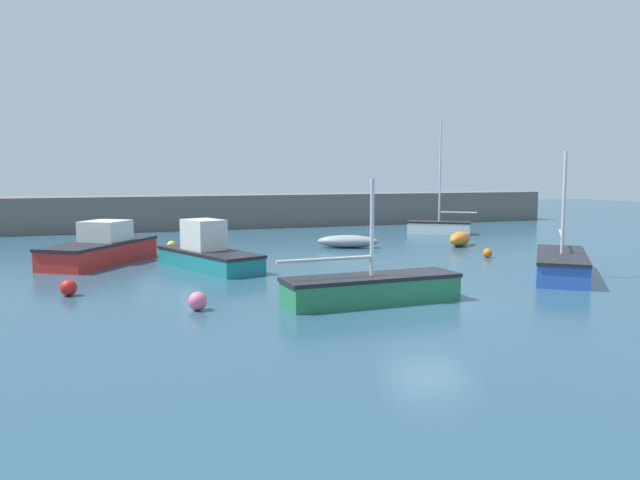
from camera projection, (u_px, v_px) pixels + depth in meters
name	position (u px, v px, depth m)	size (l,w,h in m)	color
ground_plane	(429.00, 306.00, 19.50)	(120.00, 120.00, 0.20)	#284C60
harbor_breakwater	(237.00, 211.00, 46.66)	(51.46, 3.89, 2.40)	#66605B
open_tender_yellow	(348.00, 241.00, 33.71)	(3.47, 2.39, 0.68)	gray
cabin_cruiser_white	(101.00, 248.00, 27.98)	(5.33, 6.41, 1.88)	red
motorboat_grey_hull	(208.00, 253.00, 26.49)	(3.86, 6.14, 2.06)	teal
sailboat_tall_mast	(439.00, 226.00, 41.29)	(4.23, 3.57, 7.48)	white
fishing_dinghy_green	(460.00, 239.00, 34.57)	(2.36, 2.19, 0.79)	orange
sailboat_short_mast	(561.00, 265.00, 24.32)	(5.13, 5.75, 4.87)	#2D56B7
sailboat_twin_hulled	(371.00, 288.00, 19.52)	(6.00, 1.82, 3.87)	#287A4C
mooring_buoy_orange	(488.00, 253.00, 29.84)	(0.44, 0.44, 0.44)	orange
mooring_buoy_red	(68.00, 288.00, 20.58)	(0.55, 0.55, 0.55)	red
mooring_buoy_pink	(198.00, 301.00, 18.42)	(0.56, 0.56, 0.56)	#EA668C
mooring_buoy_yellow	(171.00, 245.00, 32.83)	(0.47, 0.47, 0.47)	yellow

